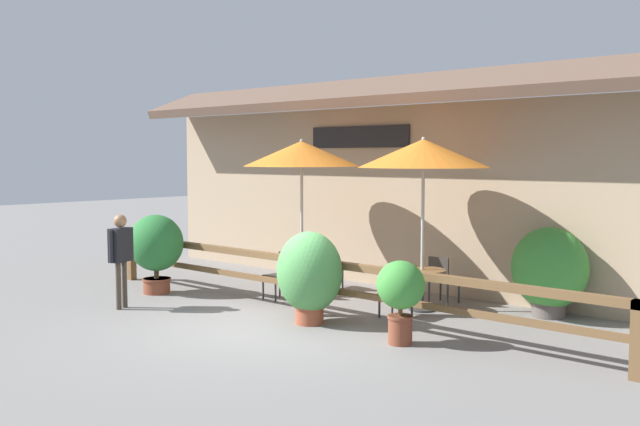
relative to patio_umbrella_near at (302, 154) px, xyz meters
The scene contains 16 objects.
ground_plane 3.82m from the patio_umbrella_near, 58.90° to the right, with size 60.00×60.00×0.00m, color slate.
building_facade 2.31m from the patio_umbrella_near, 51.06° to the left, with size 14.28×1.49×4.23m.
patio_railing 2.75m from the patio_umbrella_near, 42.53° to the right, with size 10.40×0.14×0.95m.
patio_umbrella_near is the anchor object (origin of this frame).
dining_table_near 2.10m from the patio_umbrella_near, behind, with size 0.80×0.80×0.70m.
chair_near_streetside 2.28m from the patio_umbrella_near, 82.76° to the right, with size 0.48×0.48×0.85m.
chair_near_wallside 2.28m from the patio_umbrella_near, 85.28° to the left, with size 0.44×0.44×0.85m.
patio_umbrella_middle 2.58m from the patio_umbrella_near, ahead, with size 2.20×2.20×2.93m.
dining_table_middle 3.32m from the patio_umbrella_near, ahead, with size 0.80×0.80×0.70m.
chair_middle_streetside 3.38m from the patio_umbrella_near, ahead, with size 0.44×0.44×0.85m.
chair_middle_wallside 3.47m from the patio_umbrella_near, 19.68° to the left, with size 0.42×0.42×0.85m.
potted_plant_corner_fern 3.12m from the patio_umbrella_near, 44.23° to the right, with size 1.07×0.97×1.45m.
potted_plant_broad_leaf 3.27m from the patio_umbrella_near, 138.19° to the right, with size 1.10×0.99×1.50m.
potted_plant_entrance_palm 4.42m from the patio_umbrella_near, 26.88° to the right, with size 0.69×0.63×1.17m.
potted_plant_tall_tropical 4.91m from the patio_umbrella_near, 15.32° to the left, with size 1.24×1.12×1.46m.
pedestrian 3.72m from the patio_umbrella_near, 114.05° to the right, with size 0.33×0.54×1.62m.
Camera 1 is at (7.76, -7.47, 2.61)m, focal length 40.00 mm.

